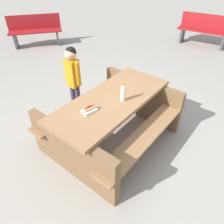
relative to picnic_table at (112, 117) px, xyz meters
name	(u,v)px	position (x,y,z in m)	size (l,w,h in m)	color
ground_plane	(112,139)	(0.00, 0.00, -0.44)	(30.00, 30.00, 0.00)	gray
picnic_table	(112,117)	(0.00, 0.00, 0.00)	(1.89, 1.51, 0.75)	olive
soda_bottle	(123,93)	(-0.06, 0.13, 0.42)	(0.06, 0.06, 0.26)	silver
hotdog_tray	(89,110)	(0.40, -0.01, 0.34)	(0.19, 0.13, 0.08)	white
child_in_coat	(73,73)	(-0.10, -0.94, 0.31)	(0.19, 0.29, 1.18)	#3F334C
park_bench_near	(205,29)	(-4.90, -0.74, 0.00)	(0.66, 1.55, 0.85)	maroon
park_bench_mid	(35,30)	(-1.50, -4.41, 0.00)	(1.48, 1.15, 0.85)	maroon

